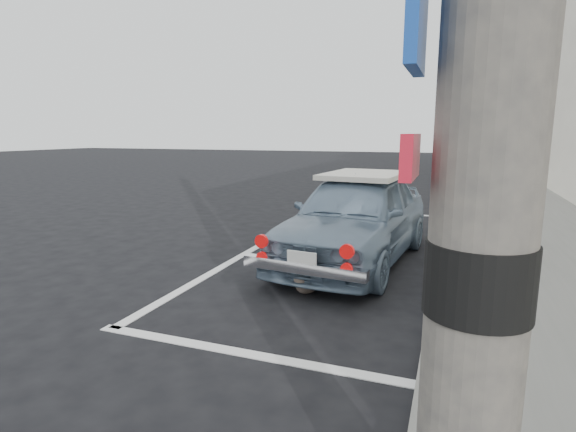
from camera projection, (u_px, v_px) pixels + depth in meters
name	position (u px, v px, depth m)	size (l,w,h in m)	color
ground	(226.00, 322.00, 4.28)	(80.00, 80.00, 0.00)	black
sidewalk	(565.00, 288.00, 5.02)	(2.80, 40.00, 0.15)	slate
building_far	(566.00, 82.00, 19.82)	(3.50, 10.00, 8.00)	#BCB4AB
pline_rear	(252.00, 355.00, 3.65)	(3.00, 0.12, 0.01)	silver
pline_front	(383.00, 213.00, 10.10)	(3.00, 0.12, 0.01)	silver
pline_side	(264.00, 243.00, 7.35)	(0.12, 7.00, 0.01)	silver
retro_coupe	(356.00, 216.00, 6.26)	(1.83, 3.80, 1.25)	#728AA2
cat	(307.00, 282.00, 5.04)	(0.31, 0.54, 0.29)	#716356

